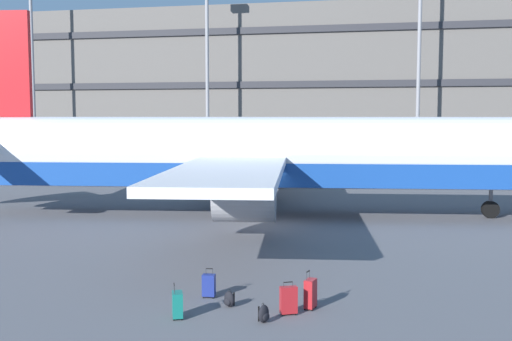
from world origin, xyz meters
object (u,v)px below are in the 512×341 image
(suitcase_large, at_px, (209,285))
(backpack_scuffed, at_px, (229,299))
(airliner, at_px, (257,156))
(suitcase_navy, at_px, (177,304))
(suitcase_purple, at_px, (310,293))
(suitcase_orange, at_px, (289,300))
(backpack_red, at_px, (264,314))

(suitcase_large, xyz_separation_m, backpack_scuffed, (0.81, -0.76, -0.16))
(airliner, relative_size, backpack_scuffed, 74.53)
(airliner, height_order, suitcase_navy, airliner)
(suitcase_navy, bearing_deg, suitcase_purple, 24.28)
(suitcase_purple, bearing_deg, suitcase_orange, -128.83)
(airliner, height_order, suitcase_orange, airliner)
(suitcase_navy, xyz_separation_m, suitcase_orange, (2.87, 0.88, 0.04))
(suitcase_purple, relative_size, backpack_red, 2.03)
(airliner, xyz_separation_m, suitcase_orange, (4.26, -16.20, -2.79))
(suitcase_navy, distance_m, suitcase_purple, 3.72)
(airliner, bearing_deg, suitcase_purple, -72.91)
(airliner, relative_size, backpack_red, 71.32)
(airliner, xyz_separation_m, backpack_scuffed, (2.50, -15.85, -2.99))
(backpack_red, bearing_deg, suitcase_large, 137.62)
(suitcase_purple, height_order, backpack_red, suitcase_purple)
(airliner, bearing_deg, backpack_red, -77.59)
(airliner, xyz_separation_m, backpack_red, (3.73, -16.96, -2.98))
(suitcase_orange, bearing_deg, backpack_scuffed, 168.99)
(airliner, relative_size, suitcase_large, 43.39)
(airliner, distance_m, suitcase_large, 15.45)
(suitcase_large, distance_m, backpack_red, 2.77)
(suitcase_purple, distance_m, backpack_red, 1.77)
(backpack_red, bearing_deg, suitcase_purple, 53.27)
(suitcase_large, bearing_deg, backpack_red, -42.38)
(suitcase_purple, bearing_deg, airliner, 107.09)
(backpack_scuffed, bearing_deg, airliner, 98.97)
(suitcase_large, height_order, backpack_scuffed, suitcase_large)
(suitcase_orange, xyz_separation_m, suitcase_large, (-2.57, 1.10, -0.04))
(airliner, relative_size, suitcase_purple, 35.06)
(suitcase_navy, xyz_separation_m, suitcase_purple, (3.39, 1.53, 0.07))
(suitcase_orange, bearing_deg, backpack_red, -124.86)
(suitcase_purple, relative_size, backpack_scuffed, 2.13)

